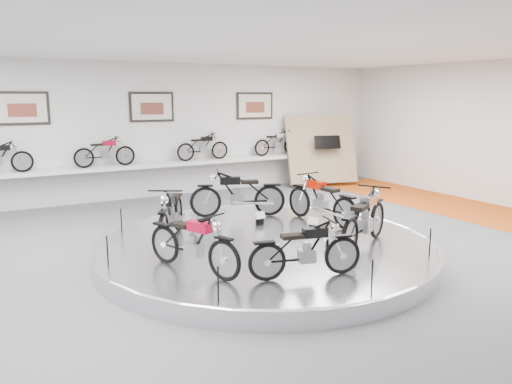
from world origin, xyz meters
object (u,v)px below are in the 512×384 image
display_platform (266,248)px  bike_c (171,213)px  bike_e (306,249)px  bike_a (321,199)px  bike_d (193,242)px  bike_f (365,219)px  bike_b (238,193)px  shelf (157,165)px

display_platform → bike_c: bike_c is taller
display_platform → bike_e: size_ratio=4.20×
bike_a → bike_d: (-3.58, -1.48, -0.04)m
bike_a → bike_f: bearing=161.4°
bike_f → bike_b: bearing=76.5°
bike_b → bike_f: 3.35m
bike_c → bike_e: bike_c is taller
bike_b → bike_e: bearing=99.8°
bike_c → bike_d: bike_c is taller
bike_e → shelf: bearing=101.2°
bike_d → bike_e: 1.75m
shelf → bike_b: bike_b is taller
display_platform → bike_c: 1.93m
shelf → bike_a: 6.07m
bike_e → bike_f: bike_f is taller
bike_c → bike_a: bearing=114.5°
display_platform → bike_a: 1.95m
bike_d → bike_f: bearing=61.8°
shelf → bike_e: bike_e is taller
bike_d → bike_e: size_ratio=1.08×
bike_b → bike_e: bike_b is taller
bike_a → bike_b: bearing=36.0°
bike_a → bike_e: (-2.20, -2.55, -0.08)m
bike_c → bike_e: (1.08, -2.91, -0.09)m
bike_e → bike_c: bearing=124.6°
shelf → display_platform: bearing=-90.0°
shelf → bike_f: size_ratio=5.98×
shelf → bike_a: bearing=-73.4°
shelf → bike_f: bearing=-80.0°
display_platform → bike_d: bearing=-154.1°
bike_f → bike_c: bearing=113.7°
shelf → bike_b: 4.43m
display_platform → bike_f: (1.34, -1.23, 0.69)m
display_platform → bike_a: size_ratio=3.56×
bike_f → bike_d: bearing=144.7°
display_platform → shelf: (0.00, 6.40, 0.85)m
shelf → bike_a: (1.73, -5.82, -0.17)m
shelf → bike_c: size_ratio=6.07×
bike_d → bike_e: (1.38, -1.08, -0.04)m
bike_a → bike_c: size_ratio=0.99×
bike_f → display_platform: bearing=108.2°
display_platform → bike_b: bearing=77.7°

